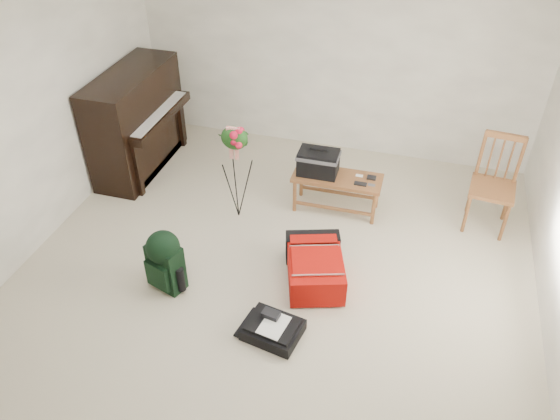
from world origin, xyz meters
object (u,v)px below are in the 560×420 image
(piano, at_px, (137,123))
(dining_chair, at_px, (493,185))
(bench, at_px, (324,167))
(flower_stand, at_px, (236,173))
(green_backpack, at_px, (164,258))
(black_duffel, at_px, (273,329))
(red_suitcase, at_px, (316,263))

(piano, relative_size, dining_chair, 1.43)
(bench, xyz_separation_m, dining_chair, (1.78, 0.20, -0.02))
(piano, distance_m, flower_stand, 1.66)
(bench, xyz_separation_m, flower_stand, (-0.87, -0.44, 0.03))
(bench, distance_m, green_backpack, 2.04)
(bench, distance_m, black_duffel, 2.02)
(piano, relative_size, black_duffel, 2.77)
(red_suitcase, distance_m, black_duffel, 0.85)
(flower_stand, bearing_deg, piano, 154.36)
(piano, xyz_separation_m, dining_chair, (4.18, -0.03, -0.09))
(dining_chair, relative_size, flower_stand, 0.90)
(green_backpack, distance_m, flower_stand, 1.29)
(bench, height_order, red_suitcase, bench)
(piano, xyz_separation_m, red_suitcase, (2.59, -1.37, -0.43))
(bench, distance_m, flower_stand, 0.97)
(bench, height_order, black_duffel, bench)
(dining_chair, height_order, green_backpack, dining_chair)
(bench, height_order, green_backpack, bench)
(green_backpack, relative_size, flower_stand, 0.56)
(bench, height_order, flower_stand, flower_stand)
(red_suitcase, bearing_deg, green_backpack, -176.67)
(piano, relative_size, bench, 1.51)
(dining_chair, bearing_deg, red_suitcase, -134.11)
(red_suitcase, distance_m, flower_stand, 1.34)
(red_suitcase, bearing_deg, bench, 81.46)
(dining_chair, height_order, black_duffel, dining_chair)
(bench, bearing_deg, flower_stand, -154.10)
(piano, height_order, dining_chair, piano)
(black_duffel, bearing_deg, dining_chair, 60.54)
(flower_stand, bearing_deg, dining_chair, 11.20)
(dining_chair, distance_m, black_duffel, 2.84)
(bench, relative_size, red_suitcase, 1.10)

